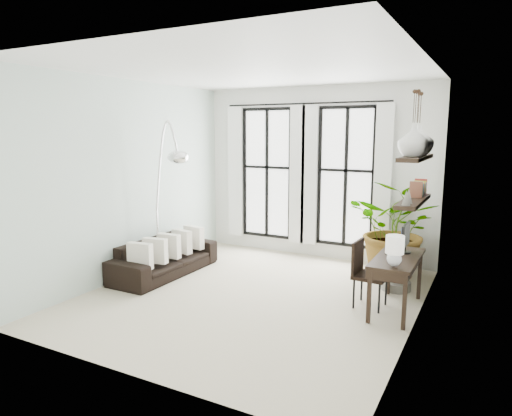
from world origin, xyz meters
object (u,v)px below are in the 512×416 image
Objects in this scene: plant at (398,229)px; arc_lamp at (168,174)px; desk at (396,261)px; buddha at (397,269)px; sofa at (165,257)px; desk_chair at (365,269)px.

arc_lamp is (-3.34, -1.66, 0.89)m from plant.
desk is 0.49× the size of arc_lamp.
plant reaches higher than buddha.
sofa is 1.41m from arc_lamp.
sofa is 1.25× the size of plant.
desk is 1.39× the size of desk_chair.
arc_lamp reaches higher than buddha.
arc_lamp reaches higher than plant.
arc_lamp is 3.88m from buddha.
arc_lamp is 3.24× the size of buddha.
desk is (0.29, -1.55, -0.10)m from plant.
arc_lamp is (0.12, 0.01, 1.40)m from sofa.
sofa is 3.77m from desk.
sofa is at bearing -176.68° from arc_lamp.
desk_chair is at bearing -95.01° from plant.
buddha is (3.60, 1.03, 0.04)m from sofa.
desk is 0.46m from desk_chair.
desk_chair reaches higher than buddha.
desk is 0.99m from buddha.
arc_lamp reaches higher than desk_chair.
desk_chair is 1.16× the size of buddha.
desk reaches higher than sofa.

